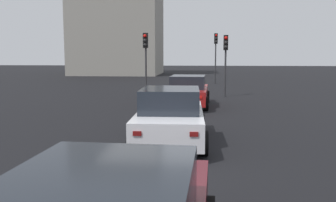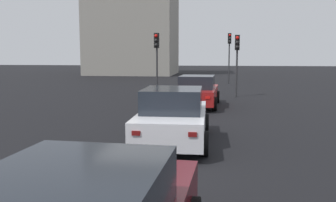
% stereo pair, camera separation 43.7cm
% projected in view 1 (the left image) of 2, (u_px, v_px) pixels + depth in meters
% --- Properties ---
extents(ground_plane, '(160.00, 160.00, 0.20)m').
position_uv_depth(ground_plane, '(165.00, 173.00, 8.22)').
color(ground_plane, black).
extents(car_red_lead, '(4.68, 2.18, 1.53)m').
position_uv_depth(car_red_lead, '(188.00, 91.00, 18.16)').
color(car_red_lead, maroon).
rests_on(car_red_lead, ground_plane).
extents(car_white_second, '(4.46, 2.12, 1.60)m').
position_uv_depth(car_white_second, '(171.00, 117.00, 10.54)').
color(car_white_second, silver).
rests_on(car_white_second, ground_plane).
extents(traffic_light_near_left, '(0.32, 0.29, 3.71)m').
position_uv_depth(traffic_light_near_left, '(226.00, 52.00, 22.07)').
color(traffic_light_near_left, '#2D2D30').
rests_on(traffic_light_near_left, ground_plane).
extents(traffic_light_near_right, '(0.33, 0.30, 4.40)m').
position_uv_depth(traffic_light_near_right, '(216.00, 48.00, 32.04)').
color(traffic_light_near_right, '#2D2D30').
rests_on(traffic_light_near_right, ground_plane).
extents(traffic_light_far_left, '(0.33, 0.31, 3.85)m').
position_uv_depth(traffic_light_far_left, '(146.00, 51.00, 22.31)').
color(traffic_light_far_left, '#2D2D30').
rests_on(traffic_light_far_left, ground_plane).
extents(building_facade_left, '(9.80, 10.92, 15.65)m').
position_uv_depth(building_facade_left, '(118.00, 14.00, 47.57)').
color(building_facade_left, gray).
rests_on(building_facade_left, ground_plane).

